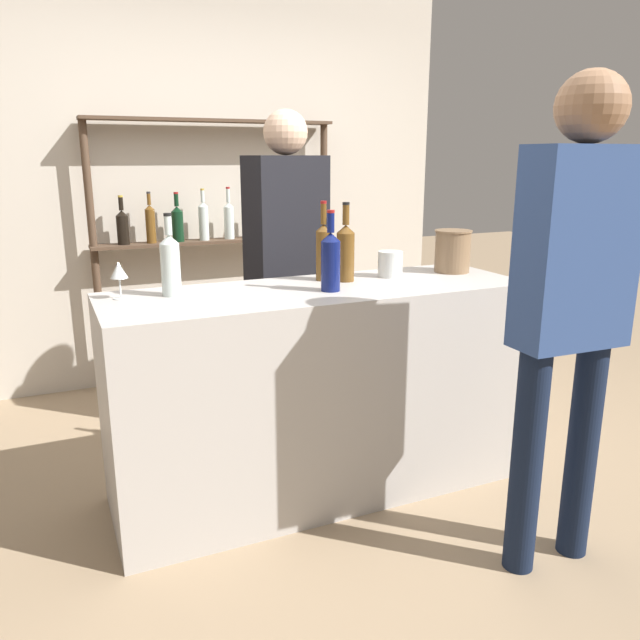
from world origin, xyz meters
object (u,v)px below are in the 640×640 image
counter_bottle_0 (331,260)px  customer_right (573,288)px  counter_bottle_3 (346,251)px  cork_jar (390,264)px  ice_bucket (453,251)px  wine_glass (119,272)px  counter_bottle_2 (323,250)px  counter_bottle_1 (170,264)px  server_behind_counter (287,249)px

counter_bottle_0 → customer_right: bearing=-54.7°
counter_bottle_3 → cork_jar: (0.25, 0.01, -0.08)m
counter_bottle_0 → counter_bottle_3: size_ratio=0.95×
ice_bucket → cork_jar: (-0.35, 0.02, -0.04)m
wine_glass → cork_jar: (1.26, -0.03, -0.05)m
counter_bottle_0 → counter_bottle_2: size_ratio=0.94×
counter_bottle_0 → ice_bucket: 0.77m
wine_glass → cork_jar: size_ratio=1.23×
counter_bottle_1 → customer_right: 1.57m
counter_bottle_1 → customer_right: customer_right is taller
counter_bottle_2 → ice_bucket: size_ratio=1.75×
counter_bottle_2 → counter_bottle_3: 0.10m
counter_bottle_2 → cork_jar: counter_bottle_2 is taller
counter_bottle_3 → server_behind_counter: bearing=95.8°
counter_bottle_2 → ice_bucket: counter_bottle_2 is taller
counter_bottle_2 → wine_glass: (-0.92, -0.02, -0.03)m
counter_bottle_2 → ice_bucket: bearing=-5.5°
wine_glass → server_behind_counter: bearing=30.4°
counter_bottle_2 → customer_right: 1.15m
cork_jar → wine_glass: bearing=178.7°
counter_bottle_3 → wine_glass: (-1.01, 0.04, -0.03)m
cork_jar → server_behind_counter: bearing=117.8°
counter_bottle_3 → wine_glass: size_ratio=2.40×
ice_bucket → cork_jar: size_ratio=1.70×
customer_right → server_behind_counter: size_ratio=1.02×
counter_bottle_2 → cork_jar: bearing=-8.6°
counter_bottle_2 → counter_bottle_3: bearing=-35.9°
counter_bottle_3 → customer_right: bearing=-67.1°
wine_glass → customer_right: 1.74m
counter_bottle_1 → wine_glass: (-0.20, 0.02, -0.02)m
counter_bottle_2 → ice_bucket: 0.69m
counter_bottle_3 → ice_bucket: bearing=-0.4°
customer_right → wine_glass: bearing=56.8°
counter_bottle_1 → customer_right: size_ratio=0.19×
counter_bottle_3 → ice_bucket: size_ratio=1.74×
counter_bottle_3 → wine_glass: 1.01m
counter_bottle_0 → cork_jar: size_ratio=2.82×
ice_bucket → wine_glass: bearing=178.4°
counter_bottle_2 → ice_bucket: (0.68, -0.07, -0.04)m
ice_bucket → cork_jar: ice_bucket is taller
server_behind_counter → ice_bucket: bearing=33.1°
counter_bottle_0 → counter_bottle_3: 0.23m
ice_bucket → counter_bottle_2: bearing=174.5°
wine_glass → ice_bucket: 1.61m
counter_bottle_1 → counter_bottle_3: 0.80m
counter_bottle_0 → customer_right: 0.98m
counter_bottle_2 → server_behind_counter: (0.02, 0.53, -0.06)m
counter_bottle_1 → server_behind_counter: 0.94m
server_behind_counter → counter_bottle_2: bearing=-17.2°
customer_right → cork_jar: bearing=11.7°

